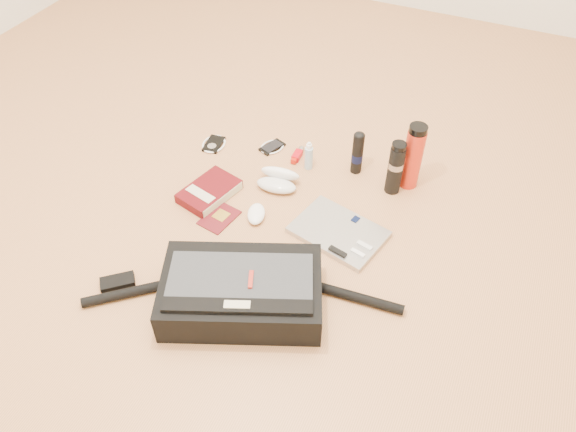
# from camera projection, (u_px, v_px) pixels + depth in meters

# --- Properties ---
(ground) EXTENTS (4.00, 4.00, 0.00)m
(ground) POSITION_uv_depth(u_px,v_px,m) (272.00, 237.00, 2.00)
(ground) COLOR tan
(ground) RESTS_ON ground
(messenger_bag) EXTENTS (0.96, 0.48, 0.14)m
(messenger_bag) POSITION_uv_depth(u_px,v_px,m) (241.00, 291.00, 1.75)
(messenger_bag) COLOR black
(messenger_bag) RESTS_ON ground
(laptop) EXTENTS (0.36, 0.29, 0.03)m
(laptop) POSITION_uv_depth(u_px,v_px,m) (339.00, 232.00, 2.01)
(laptop) COLOR #ABABAD
(laptop) RESTS_ON ground
(book) EXTENTS (0.20, 0.25, 0.04)m
(book) POSITION_uv_depth(u_px,v_px,m) (209.00, 192.00, 2.14)
(book) COLOR #49080C
(book) RESTS_ON ground
(passport) EXTENTS (0.13, 0.16, 0.01)m
(passport) POSITION_uv_depth(u_px,v_px,m) (219.00, 218.00, 2.07)
(passport) COLOR #540F15
(passport) RESTS_ON ground
(mouse) EXTENTS (0.10, 0.13, 0.04)m
(mouse) POSITION_uv_depth(u_px,v_px,m) (256.00, 214.00, 2.06)
(mouse) COLOR white
(mouse) RESTS_ON ground
(sunglasses_case) EXTENTS (0.17, 0.15, 0.09)m
(sunglasses_case) POSITION_uv_depth(u_px,v_px,m) (278.00, 179.00, 2.18)
(sunglasses_case) COLOR silver
(sunglasses_case) RESTS_ON ground
(ipod) EXTENTS (0.11, 0.12, 0.01)m
(ipod) POSITION_uv_depth(u_px,v_px,m) (214.00, 144.00, 2.37)
(ipod) COLOR black
(ipod) RESTS_ON ground
(phone) EXTENTS (0.11, 0.12, 0.01)m
(phone) POSITION_uv_depth(u_px,v_px,m) (272.00, 147.00, 2.36)
(phone) COLOR black
(phone) RESTS_ON ground
(inhaler) EXTENTS (0.03, 0.10, 0.03)m
(inhaler) POSITION_uv_depth(u_px,v_px,m) (297.00, 155.00, 2.31)
(inhaler) COLOR #BC0813
(inhaler) RESTS_ON ground
(spray_bottle) EXTENTS (0.04, 0.04, 0.13)m
(spray_bottle) POSITION_uv_depth(u_px,v_px,m) (309.00, 157.00, 2.24)
(spray_bottle) COLOR #99BACF
(spray_bottle) RESTS_ON ground
(aerosol_can) EXTENTS (0.06, 0.06, 0.19)m
(aerosol_can) POSITION_uv_depth(u_px,v_px,m) (358.00, 153.00, 2.19)
(aerosol_can) COLOR black
(aerosol_can) RESTS_ON ground
(thermos_black) EXTENTS (0.06, 0.06, 0.23)m
(thermos_black) POSITION_uv_depth(u_px,v_px,m) (395.00, 168.00, 2.10)
(thermos_black) COLOR black
(thermos_black) RESTS_ON ground
(thermos_red) EXTENTS (0.08, 0.08, 0.28)m
(thermos_red) POSITION_uv_depth(u_px,v_px,m) (413.00, 157.00, 2.11)
(thermos_red) COLOR red
(thermos_red) RESTS_ON ground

